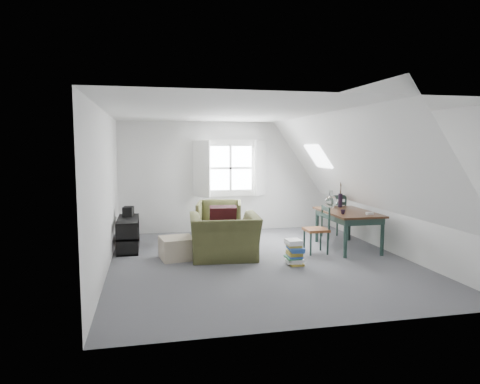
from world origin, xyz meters
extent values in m
plane|color=#505055|center=(0.00, 0.00, 0.00)|extent=(5.50, 5.50, 0.00)
plane|color=white|center=(0.00, 0.00, 2.50)|extent=(5.50, 5.50, 0.00)
plane|color=silver|center=(0.00, 2.75, 1.25)|extent=(5.00, 0.00, 5.00)
plane|color=silver|center=(0.00, -2.75, 1.25)|extent=(5.00, 0.00, 5.00)
plane|color=silver|center=(-2.50, 0.00, 1.25)|extent=(0.00, 5.50, 5.50)
plane|color=silver|center=(2.50, 0.00, 1.25)|extent=(0.00, 5.50, 5.50)
plane|color=white|center=(-1.55, 0.00, 1.78)|extent=(3.19, 5.50, 4.48)
plane|color=white|center=(1.55, 0.00, 1.78)|extent=(3.19, 5.50, 4.48)
cube|color=white|center=(0.00, 2.73, 1.45)|extent=(1.30, 0.04, 1.30)
cube|color=white|center=(-0.68, 2.57, 1.45)|extent=(0.35, 0.35, 1.25)
cube|color=white|center=(0.68, 2.57, 1.45)|extent=(0.35, 0.35, 1.25)
cube|color=white|center=(0.00, 2.72, 1.45)|extent=(1.00, 0.02, 1.00)
cube|color=white|center=(0.00, 2.70, 1.45)|extent=(1.08, 0.04, 0.05)
cube|color=white|center=(0.00, 2.70, 1.45)|extent=(0.05, 0.04, 1.08)
cube|color=white|center=(1.55, 1.30, 1.75)|extent=(0.35, 0.75, 0.47)
imported|color=#424422|center=(-0.58, 0.29, 0.00)|extent=(1.26, 1.13, 0.77)
imported|color=#424422|center=(-0.43, 1.69, 0.00)|extent=(1.06, 1.08, 0.83)
cube|color=#3C1017|center=(-0.58, 0.44, 0.68)|extent=(0.49, 0.31, 0.49)
cube|color=tan|center=(-1.38, 0.45, 0.19)|extent=(0.65, 0.65, 0.38)
cube|color=#351B0D|center=(1.86, 0.53, 0.70)|extent=(0.86, 1.44, 0.04)
cube|color=#213731|center=(1.86, 0.53, 0.62)|extent=(0.77, 1.34, 0.12)
cylinder|color=#213731|center=(1.50, -0.12, 0.34)|extent=(0.07, 0.07, 0.68)
cylinder|color=#213731|center=(2.21, -0.12, 0.34)|extent=(0.07, 0.07, 0.68)
cylinder|color=#213731|center=(1.50, 1.17, 0.34)|extent=(0.07, 0.07, 0.68)
cylinder|color=#213731|center=(2.21, 1.17, 0.34)|extent=(0.07, 0.07, 0.68)
sphere|color=silver|center=(1.71, 0.98, 0.85)|extent=(0.24, 0.24, 0.24)
cylinder|color=silver|center=(1.71, 0.98, 1.01)|extent=(0.08, 0.08, 0.13)
cylinder|color=black|center=(1.96, 1.08, 0.86)|extent=(0.09, 0.09, 0.27)
cylinder|color=#3F2D1E|center=(1.96, 1.08, 1.16)|extent=(0.03, 0.06, 0.49)
cylinder|color=#3F2D1E|center=(1.97, 1.09, 1.16)|extent=(0.05, 0.07, 0.49)
cylinder|color=#3F2D1E|center=(1.95, 1.07, 1.16)|extent=(0.06, 0.08, 0.49)
imported|color=black|center=(1.61, 0.23, 0.72)|extent=(0.11, 0.11, 0.08)
cube|color=white|center=(2.06, 0.08, 0.74)|extent=(0.13, 0.10, 0.04)
cube|color=brown|center=(1.99, 1.47, 0.47)|extent=(0.44, 0.44, 0.05)
cylinder|color=#213731|center=(2.17, 1.65, 0.23)|extent=(0.04, 0.04, 0.45)
cylinder|color=#213731|center=(2.17, 1.29, 0.23)|extent=(0.04, 0.04, 0.45)
cylinder|color=#213731|center=(1.81, 1.65, 0.23)|extent=(0.04, 0.04, 0.45)
cylinder|color=#213731|center=(1.81, 1.29, 0.23)|extent=(0.04, 0.04, 0.45)
cylinder|color=#213731|center=(2.17, 1.27, 0.71)|extent=(0.04, 0.04, 0.47)
cylinder|color=#213731|center=(1.81, 1.27, 0.71)|extent=(0.04, 0.04, 0.47)
cube|color=#213731|center=(1.99, 1.27, 0.90)|extent=(0.36, 0.03, 0.08)
cube|color=#213731|center=(1.99, 1.27, 0.76)|extent=(0.36, 0.03, 0.06)
cube|color=brown|center=(1.13, 0.32, 0.43)|extent=(0.40, 0.40, 0.05)
cylinder|color=#213731|center=(0.97, 0.48, 0.21)|extent=(0.03, 0.03, 0.41)
cylinder|color=#213731|center=(1.29, 0.48, 0.21)|extent=(0.03, 0.03, 0.41)
cylinder|color=#213731|center=(0.97, 0.15, 0.21)|extent=(0.03, 0.03, 0.41)
cylinder|color=#213731|center=(1.29, 0.15, 0.21)|extent=(0.03, 0.03, 0.41)
cylinder|color=#213731|center=(1.31, 0.48, 0.64)|extent=(0.03, 0.03, 0.43)
cylinder|color=#213731|center=(1.31, 0.15, 0.64)|extent=(0.03, 0.03, 0.43)
cube|color=#213731|center=(1.31, 0.32, 0.81)|extent=(0.03, 0.33, 0.08)
cube|color=#213731|center=(1.31, 0.32, 0.69)|extent=(0.03, 0.33, 0.06)
cube|color=black|center=(-2.24, 1.36, 0.01)|extent=(0.38, 1.15, 0.03)
cube|color=black|center=(-2.24, 1.36, 0.29)|extent=(0.38, 1.15, 0.03)
cube|color=black|center=(-2.24, 1.36, 0.58)|extent=(0.38, 1.15, 0.03)
cube|color=black|center=(-2.24, 0.80, 0.29)|extent=(0.38, 0.03, 0.58)
cube|color=black|center=(-2.24, 1.92, 0.29)|extent=(0.38, 0.03, 0.58)
cube|color=#264C99|center=(-2.24, 1.02, 0.12)|extent=(0.17, 0.19, 0.21)
cube|color=red|center=(-2.24, 1.45, 0.12)|extent=(0.17, 0.23, 0.21)
cube|color=white|center=(-2.24, 1.17, 0.40)|extent=(0.17, 0.21, 0.19)
cube|color=black|center=(-2.24, 1.61, 0.68)|extent=(0.22, 0.28, 0.20)
cube|color=#B29933|center=(0.50, -0.34, 0.02)|extent=(0.22, 0.29, 0.04)
cube|color=white|center=(0.47, -0.32, 0.05)|extent=(0.28, 0.32, 0.04)
cube|color=white|center=(0.51, -0.35, 0.09)|extent=(0.24, 0.31, 0.04)
cube|color=#337F4C|center=(0.46, -0.34, 0.12)|extent=(0.24, 0.29, 0.03)
cube|color=#264C99|center=(0.48, -0.36, 0.15)|extent=(0.26, 0.33, 0.03)
cube|color=#B29933|center=(0.48, -0.34, 0.18)|extent=(0.22, 0.29, 0.03)
cube|color=#B29933|center=(0.49, -0.32, 0.21)|extent=(0.26, 0.32, 0.04)
cube|color=#264C99|center=(0.52, -0.36, 0.25)|extent=(0.26, 0.33, 0.04)
cube|color=#264C99|center=(0.49, -0.36, 0.28)|extent=(0.26, 0.32, 0.03)
cube|color=#B29933|center=(0.49, -0.31, 0.32)|extent=(0.24, 0.30, 0.04)
cube|color=white|center=(0.47, -0.32, 0.36)|extent=(0.24, 0.27, 0.04)
cube|color=white|center=(0.48, -0.31, 0.40)|extent=(0.24, 0.29, 0.03)
camera|label=1|loc=(-1.85, -6.89, 1.95)|focal=32.00mm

